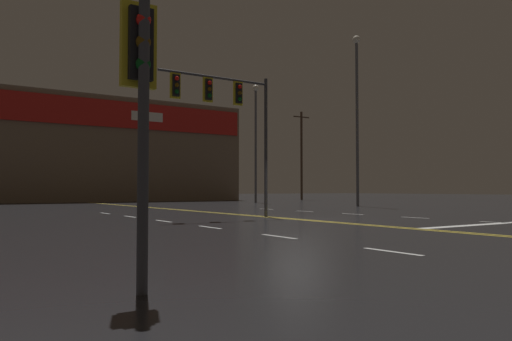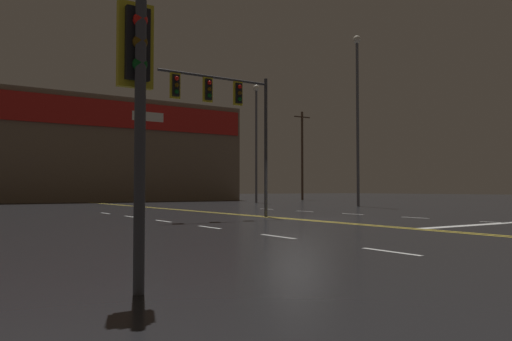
% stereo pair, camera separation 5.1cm
% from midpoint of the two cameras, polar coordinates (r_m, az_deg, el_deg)
% --- Properties ---
extents(ground_plane, '(200.00, 200.00, 0.00)m').
position_cam_midpoint_polar(ground_plane, '(19.60, 4.57, -5.58)').
color(ground_plane, black).
extents(road_markings, '(14.21, 60.00, 0.01)m').
position_cam_midpoint_polar(road_markings, '(19.36, 8.53, -5.60)').
color(road_markings, gold).
rests_on(road_markings, ground).
extents(traffic_signal_median, '(5.02, 0.36, 5.96)m').
position_cam_midpoint_polar(traffic_signal_median, '(20.58, -3.81, 7.70)').
color(traffic_signal_median, '#38383D').
rests_on(traffic_signal_median, ground).
extents(traffic_signal_corner_southwest, '(0.42, 0.36, 3.33)m').
position_cam_midpoint_polar(traffic_signal_corner_southwest, '(5.95, -13.31, 10.29)').
color(traffic_signal_corner_southwest, '#38383D').
rests_on(traffic_signal_corner_southwest, ground).
extents(streetlight_near_right, '(0.56, 0.56, 10.49)m').
position_cam_midpoint_polar(streetlight_near_right, '(44.39, -0.07, 4.85)').
color(streetlight_near_right, '#59595E').
rests_on(streetlight_near_right, ground).
extents(streetlight_median_approach, '(0.56, 0.56, 11.95)m').
position_cam_midpoint_polar(streetlight_median_approach, '(35.80, 11.43, 7.87)').
color(streetlight_median_approach, '#59595E').
rests_on(streetlight_median_approach, ground).
extents(building_backdrop, '(32.67, 10.23, 10.04)m').
position_cam_midpoint_polar(building_backdrop, '(52.93, -20.20, 2.14)').
color(building_backdrop, '#7A6651').
rests_on(building_backdrop, ground).
extents(utility_pole_row, '(47.45, 0.26, 11.98)m').
position_cam_midpoint_polar(utility_pole_row, '(45.78, -19.65, 3.68)').
color(utility_pole_row, '#4C3828').
rests_on(utility_pole_row, ground).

